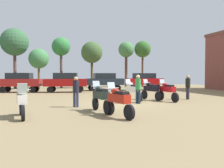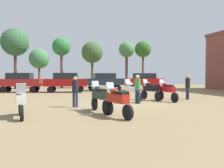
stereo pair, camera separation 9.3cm
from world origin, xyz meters
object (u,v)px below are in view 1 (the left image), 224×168
object	(u,v)px
motorcycle_1	(133,90)
tree_1	(126,51)
tree_5	(61,47)
car_5	(104,80)
tree_8	(15,42)
car_1	(20,81)
person_3	(76,89)
motorcycle_3	(22,101)
motorcycle_7	(167,90)
car_4	(66,81)
person_2	(188,85)
motorcycle_6	(101,97)
car_2	(144,80)
motorcycle_5	(151,90)
tree_2	(39,59)
motorcycle_4	(118,100)
person_1	(138,87)
tree_4	(143,50)
tree_6	(92,53)

from	to	relation	value
motorcycle_1	tree_1	distance (m)	19.07
tree_5	car_5	bearing A→B (deg)	-56.26
motorcycle_1	tree_8	world-z (taller)	tree_8
car_1	person_3	size ratio (longest dim) A/B	2.70
motorcycle_1	motorcycle_3	bearing A→B (deg)	-154.19
motorcycle_7	car_4	size ratio (longest dim) A/B	0.48
person_2	tree_5	size ratio (longest dim) A/B	0.25
motorcycle_6	car_2	distance (m)	17.18
motorcycle_5	tree_2	size ratio (longest dim) A/B	0.42
car_4	tree_5	bearing A→B (deg)	11.01
car_5	motorcycle_4	bearing A→B (deg)	170.19
car_2	person_2	xyz separation A→B (m)	(-1.14, -10.87, -0.13)
motorcycle_7	person_3	size ratio (longest dim) A/B	1.30
tree_5	person_1	bearing A→B (deg)	-79.12
tree_4	tree_5	world-z (taller)	tree_5
car_1	car_5	size ratio (longest dim) A/B	1.05
tree_6	tree_1	bearing A→B (deg)	10.19
motorcycle_7	car_5	distance (m)	12.06
car_1	tree_6	bearing A→B (deg)	-43.76
motorcycle_6	tree_5	bearing A→B (deg)	82.33
car_2	tree_2	world-z (taller)	tree_2
person_2	tree_1	world-z (taller)	tree_1
motorcycle_6	tree_4	bearing A→B (deg)	53.10
motorcycle_4	person_2	world-z (taller)	person_2
motorcycle_7	motorcycle_4	bearing A→B (deg)	-143.97
car_1	person_1	xyz separation A→B (m)	(8.28, -12.11, -0.12)
tree_8	motorcycle_5	bearing A→B (deg)	-56.77
car_4	tree_1	bearing A→B (deg)	-38.12
motorcycle_5	car_5	size ratio (longest dim) A/B	0.50
motorcycle_5	car_5	bearing A→B (deg)	80.59
car_1	tree_5	distance (m)	9.75
motorcycle_4	person_2	distance (m)	8.95
tree_8	motorcycle_4	bearing A→B (deg)	-72.87
motorcycle_5	motorcycle_7	world-z (taller)	motorcycle_7
motorcycle_4	tree_4	world-z (taller)	tree_4
tree_2	tree_6	world-z (taller)	tree_6
motorcycle_1	car_5	xyz separation A→B (m)	(0.64, 11.29, 0.44)
tree_8	car_4	bearing A→B (deg)	-53.67
motorcycle_4	tree_6	size ratio (longest dim) A/B	0.32
car_1	motorcycle_4	bearing A→B (deg)	-149.37
motorcycle_3	tree_6	xyz separation A→B (m)	(6.70, 21.45, 4.14)
car_4	car_5	size ratio (longest dim) A/B	1.05
motorcycle_4	tree_5	xyz separation A→B (m)	(-1.26, 23.66, 4.89)
motorcycle_4	tree_8	size ratio (longest dim) A/B	0.26
motorcycle_5	tree_1	xyz separation A→B (m)	(3.90, 17.32, 4.61)
person_2	motorcycle_1	bearing A→B (deg)	88.82
car_1	car_5	world-z (taller)	same
car_2	tree_1	size ratio (longest dim) A/B	0.65
car_2	motorcycle_6	bearing A→B (deg)	148.39
car_2	person_1	size ratio (longest dim) A/B	2.45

